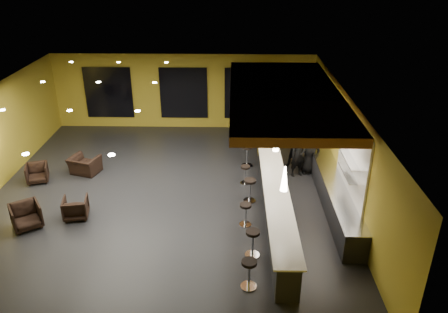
{
  "coord_description": "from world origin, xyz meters",
  "views": [
    {
      "loc": [
        2.29,
        -13.02,
        7.77
      ],
      "look_at": [
        2.0,
        0.5,
        1.3
      ],
      "focal_mm": 35.0,
      "sensor_mm": 36.0,
      "label": 1
    }
  ],
  "objects_px": {
    "pendant_0": "(284,179)",
    "armchair_b": "(76,208)",
    "bar_stool_3": "(250,188)",
    "staff_b": "(298,146)",
    "armchair_c": "(37,173)",
    "staff_c": "(310,152)",
    "bar_stool_0": "(249,271)",
    "bar_stool_1": "(253,240)",
    "armchair_a": "(26,216)",
    "staff_a": "(298,155)",
    "pendant_1": "(276,140)",
    "bar_stool_4": "(245,172)",
    "pendant_2": "(270,113)",
    "bar_stool_5": "(247,153)",
    "prep_counter": "(334,194)",
    "bar_counter": "(274,200)",
    "armchair_d": "(85,165)",
    "bar_stool_2": "(246,212)",
    "column": "(267,114)"
  },
  "relations": [
    {
      "from": "bar_stool_1",
      "to": "armchair_a",
      "type": "bearing_deg",
      "value": 169.63
    },
    {
      "from": "bar_stool_5",
      "to": "armchair_a",
      "type": "bearing_deg",
      "value": -147.94
    },
    {
      "from": "staff_b",
      "to": "bar_stool_4",
      "type": "bearing_deg",
      "value": -142.14
    },
    {
      "from": "prep_counter",
      "to": "bar_stool_2",
      "type": "xyz_separation_m",
      "value": [
        -2.94,
        -1.19,
        0.05
      ]
    },
    {
      "from": "armchair_d",
      "to": "bar_stool_4",
      "type": "xyz_separation_m",
      "value": [
        6.08,
        -0.7,
        0.12
      ]
    },
    {
      "from": "pendant_0",
      "to": "armchair_b",
      "type": "relative_size",
      "value": 0.92
    },
    {
      "from": "bar_stool_5",
      "to": "bar_stool_4",
      "type": "bearing_deg",
      "value": -94.33
    },
    {
      "from": "bar_stool_4",
      "to": "staff_b",
      "type": "bearing_deg",
      "value": 33.27
    },
    {
      "from": "bar_stool_3",
      "to": "bar_stool_5",
      "type": "relative_size",
      "value": 0.95
    },
    {
      "from": "armchair_c",
      "to": "bar_stool_5",
      "type": "bearing_deg",
      "value": -8.32
    },
    {
      "from": "column",
      "to": "bar_stool_1",
      "type": "bearing_deg",
      "value": -96.59
    },
    {
      "from": "prep_counter",
      "to": "pendant_2",
      "type": "height_order",
      "value": "pendant_2"
    },
    {
      "from": "pendant_0",
      "to": "staff_a",
      "type": "height_order",
      "value": "pendant_0"
    },
    {
      "from": "armchair_b",
      "to": "armchair_d",
      "type": "xyz_separation_m",
      "value": [
        -0.66,
        3.02,
        -0.01
      ]
    },
    {
      "from": "staff_b",
      "to": "armchair_c",
      "type": "relative_size",
      "value": 2.46
    },
    {
      "from": "bar_counter",
      "to": "staff_c",
      "type": "distance_m",
      "value": 3.3
    },
    {
      "from": "bar_counter",
      "to": "bar_stool_3",
      "type": "xyz_separation_m",
      "value": [
        -0.76,
        0.72,
        0.03
      ]
    },
    {
      "from": "bar_stool_2",
      "to": "bar_stool_5",
      "type": "xyz_separation_m",
      "value": [
        0.16,
        4.07,
        0.08
      ]
    },
    {
      "from": "pendant_1",
      "to": "bar_stool_3",
      "type": "distance_m",
      "value": 1.99
    },
    {
      "from": "bar_counter",
      "to": "bar_stool_5",
      "type": "xyz_separation_m",
      "value": [
        -0.78,
        3.37,
        0.06
      ]
    },
    {
      "from": "bar_stool_1",
      "to": "column",
      "type": "bearing_deg",
      "value": 83.41
    },
    {
      "from": "staff_c",
      "to": "bar_stool_0",
      "type": "distance_m",
      "value": 6.81
    },
    {
      "from": "bar_stool_3",
      "to": "armchair_a",
      "type": "bearing_deg",
      "value": -166.53
    },
    {
      "from": "armchair_b",
      "to": "pendant_1",
      "type": "bearing_deg",
      "value": 177.0
    },
    {
      "from": "prep_counter",
      "to": "armchair_a",
      "type": "height_order",
      "value": "prep_counter"
    },
    {
      "from": "pendant_2",
      "to": "bar_stool_0",
      "type": "xyz_separation_m",
      "value": [
        -0.92,
        -6.45,
        -1.83
      ]
    },
    {
      "from": "armchair_b",
      "to": "bar_stool_3",
      "type": "bearing_deg",
      "value": -179.71
    },
    {
      "from": "armchair_b",
      "to": "armchair_a",
      "type": "bearing_deg",
      "value": 12.1
    },
    {
      "from": "staff_c",
      "to": "bar_stool_3",
      "type": "relative_size",
      "value": 2.1
    },
    {
      "from": "pendant_1",
      "to": "bar_stool_3",
      "type": "relative_size",
      "value": 0.85
    },
    {
      "from": "staff_b",
      "to": "pendant_1",
      "type": "bearing_deg",
      "value": -107.9
    },
    {
      "from": "staff_b",
      "to": "armchair_c",
      "type": "height_order",
      "value": "staff_b"
    },
    {
      "from": "pendant_0",
      "to": "armchair_b",
      "type": "height_order",
      "value": "pendant_0"
    },
    {
      "from": "armchair_b",
      "to": "staff_c",
      "type": "bearing_deg",
      "value": -168.27
    },
    {
      "from": "staff_b",
      "to": "armchair_c",
      "type": "xyz_separation_m",
      "value": [
        -9.66,
        -1.35,
        -0.59
      ]
    },
    {
      "from": "pendant_1",
      "to": "staff_a",
      "type": "relative_size",
      "value": 0.42
    },
    {
      "from": "bar_counter",
      "to": "bar_stool_3",
      "type": "bearing_deg",
      "value": 136.61
    },
    {
      "from": "armchair_d",
      "to": "bar_stool_2",
      "type": "xyz_separation_m",
      "value": [
        6.03,
        -3.35,
        0.14
      ]
    },
    {
      "from": "bar_counter",
      "to": "pendant_1",
      "type": "relative_size",
      "value": 11.43
    },
    {
      "from": "pendant_0",
      "to": "staff_b",
      "type": "relative_size",
      "value": 0.38
    },
    {
      "from": "armchair_d",
      "to": "staff_a",
      "type": "bearing_deg",
      "value": -162.26
    },
    {
      "from": "bar_stool_1",
      "to": "bar_stool_4",
      "type": "relative_size",
      "value": 1.15
    },
    {
      "from": "pendant_1",
      "to": "pendant_2",
      "type": "height_order",
      "value": "same"
    },
    {
      "from": "bar_stool_2",
      "to": "prep_counter",
      "type": "bearing_deg",
      "value": 22.09
    },
    {
      "from": "bar_stool_1",
      "to": "bar_stool_3",
      "type": "height_order",
      "value": "bar_stool_3"
    },
    {
      "from": "prep_counter",
      "to": "staff_a",
      "type": "xyz_separation_m",
      "value": [
        -0.92,
        2.15,
        0.41
      ]
    },
    {
      "from": "pendant_1",
      "to": "armchair_d",
      "type": "distance_m",
      "value": 7.57
    },
    {
      "from": "staff_b",
      "to": "bar_stool_3",
      "type": "bearing_deg",
      "value": -122.18
    },
    {
      "from": "armchair_c",
      "to": "bar_stool_0",
      "type": "relative_size",
      "value": 0.93
    },
    {
      "from": "pendant_1",
      "to": "bar_stool_3",
      "type": "bearing_deg",
      "value": 163.76
    }
  ]
}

